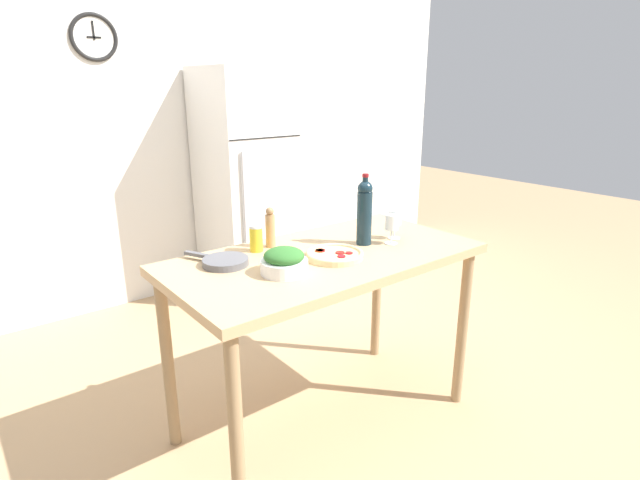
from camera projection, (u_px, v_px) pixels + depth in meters
ground_plane at (325, 419)px, 2.64m from camera, size 14.00×14.00×0.00m
wall_back at (149, 137)px, 3.88m from camera, size 6.40×0.08×2.60m
refrigerator at (246, 184)px, 4.07m from camera, size 0.63×0.70×1.83m
prep_counter at (325, 274)px, 2.40m from camera, size 1.50×0.77×0.93m
wine_bottle at (365, 211)px, 2.46m from camera, size 0.08×0.08×0.36m
wine_glass_near at (392, 224)px, 2.49m from camera, size 0.07×0.07×0.15m
wine_glass_far at (395, 219)px, 2.57m from camera, size 0.07×0.07×0.15m
pepper_mill at (270, 228)px, 2.44m from camera, size 0.05×0.05×0.20m
salad_bowl at (284, 262)px, 2.11m from camera, size 0.20×0.20×0.11m
homemade_pizza at (335, 254)px, 2.31m from camera, size 0.27×0.27×0.03m
salt_canister at (256, 238)px, 2.39m from camera, size 0.06×0.06×0.13m
cast_iron_skillet at (225, 261)px, 2.22m from camera, size 0.21×0.31×0.03m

